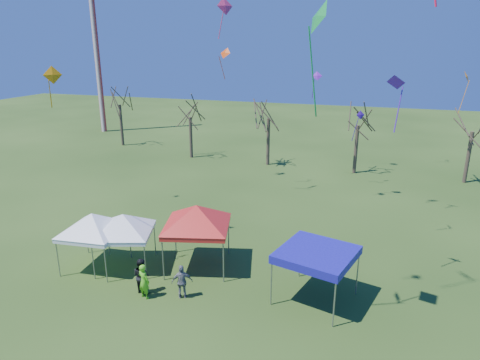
% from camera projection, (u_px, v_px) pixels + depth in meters
% --- Properties ---
extents(ground, '(140.00, 140.00, 0.00)m').
position_uv_depth(ground, '(188.00, 303.00, 19.90)').
color(ground, '#234014').
rests_on(ground, ground).
extents(radio_mast, '(0.70, 0.70, 25.00)m').
position_uv_depth(radio_mast, '(95.00, 36.00, 55.07)').
color(radio_mast, silver).
rests_on(radio_mast, ground).
extents(tree_0, '(3.83, 3.83, 8.44)m').
position_uv_depth(tree_0, '(118.00, 90.00, 48.82)').
color(tree_0, '#3D2D21').
rests_on(tree_0, ground).
extents(tree_1, '(3.42, 3.42, 7.54)m').
position_uv_depth(tree_1, '(190.00, 102.00, 43.62)').
color(tree_1, '#3D2D21').
rests_on(tree_1, ground).
extents(tree_2, '(3.71, 3.71, 8.18)m').
position_uv_depth(tree_2, '(269.00, 101.00, 40.78)').
color(tree_2, '#3D2D21').
rests_on(tree_2, ground).
extents(tree_3, '(3.59, 3.59, 7.91)m').
position_uv_depth(tree_3, '(359.00, 108.00, 38.10)').
color(tree_3, '#3D2D21').
rests_on(tree_3, ground).
extents(tree_4, '(3.58, 3.58, 7.89)m').
position_uv_depth(tree_4, '(476.00, 113.00, 35.36)').
color(tree_4, '#3D2D21').
rests_on(tree_4, ground).
extents(tent_white_west, '(4.05, 4.05, 3.58)m').
position_uv_depth(tent_white_west, '(92.00, 217.00, 22.29)').
color(tent_white_west, gray).
rests_on(tent_white_west, ground).
extents(tent_white_mid, '(3.79, 3.79, 3.51)m').
position_uv_depth(tent_white_mid, '(123.00, 218.00, 22.34)').
color(tent_white_mid, gray).
rests_on(tent_white_mid, ground).
extents(tent_red, '(4.49, 4.49, 4.09)m').
position_uv_depth(tent_red, '(196.00, 209.00, 22.22)').
color(tent_red, gray).
rests_on(tent_red, ground).
extents(tent_blue, '(3.95, 3.95, 2.54)m').
position_uv_depth(tent_blue, '(317.00, 255.00, 19.51)').
color(tent_blue, gray).
rests_on(tent_blue, ground).
extents(person_dark, '(1.04, 0.93, 1.78)m').
position_uv_depth(person_dark, '(142.00, 276.00, 20.53)').
color(person_dark, black).
rests_on(person_dark, ground).
extents(person_green, '(0.73, 0.59, 1.75)m').
position_uv_depth(person_green, '(144.00, 281.00, 20.09)').
color(person_green, '#5BCC20').
rests_on(person_green, ground).
extents(person_grey, '(1.07, 0.78, 1.68)m').
position_uv_depth(person_grey, '(182.00, 282.00, 20.10)').
color(person_grey, slate).
rests_on(person_grey, ground).
extents(kite_17, '(1.01, 0.87, 2.59)m').
position_uv_depth(kite_17, '(396.00, 83.00, 19.07)').
color(kite_17, '#4F19B4').
rests_on(kite_17, ground).
extents(kite_22, '(0.91, 0.82, 2.58)m').
position_uv_depth(kite_22, '(360.00, 116.00, 34.71)').
color(kite_22, '#48169F').
rests_on(kite_22, ground).
extents(kite_5, '(1.12, 1.36, 3.98)m').
position_uv_depth(kite_5, '(318.00, 18.00, 14.28)').
color(kite_5, '#169233').
rests_on(kite_5, ground).
extents(kite_13, '(1.29, 1.05, 2.81)m').
position_uv_depth(kite_13, '(225.00, 53.00, 37.51)').
color(kite_13, '#E5440C').
rests_on(kite_13, ground).
extents(kite_1, '(0.73, 0.70, 1.91)m').
position_uv_depth(kite_1, '(52.00, 76.00, 19.32)').
color(kite_1, orange).
rests_on(kite_1, ground).
extents(kite_12, '(0.80, 1.19, 3.40)m').
position_uv_depth(kite_12, '(467.00, 77.00, 33.52)').
color(kite_12, orange).
rests_on(kite_12, ground).
extents(kite_11, '(1.10, 1.24, 2.79)m').
position_uv_depth(kite_11, '(225.00, 6.00, 29.20)').
color(kite_11, '#E13267').
rests_on(kite_11, ground).
extents(kite_19, '(0.98, 0.78, 2.29)m').
position_uv_depth(kite_19, '(317.00, 76.00, 35.71)').
color(kite_19, purple).
rests_on(kite_19, ground).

